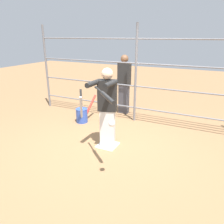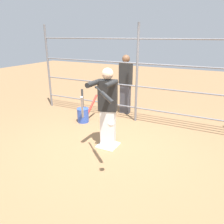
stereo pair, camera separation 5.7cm
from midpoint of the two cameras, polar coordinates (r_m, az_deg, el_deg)
ground_plane at (r=4.69m, az=-1.49°, el=-8.73°), size 24.00×24.00×0.00m
home_plate at (r=4.69m, az=-1.49°, el=-8.62°), size 0.40×0.40×0.02m
fence_backstop at (r=5.68m, az=5.92°, el=9.62°), size 5.95×0.06×2.51m
batter at (r=4.33m, az=-1.69°, el=1.54°), size 0.41×0.63×1.64m
baseball_bat_swinging at (r=3.41m, az=-2.08°, el=4.17°), size 0.65×0.59×0.12m
softball_in_flight at (r=3.12m, az=-0.58°, el=-3.04°), size 0.10×0.10×0.10m
bat_bucket at (r=5.88m, az=-8.05°, el=-0.43°), size 0.58×0.95×0.82m
bystander_behind_fence at (r=6.36m, az=2.92°, el=7.39°), size 0.35×0.22×1.70m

